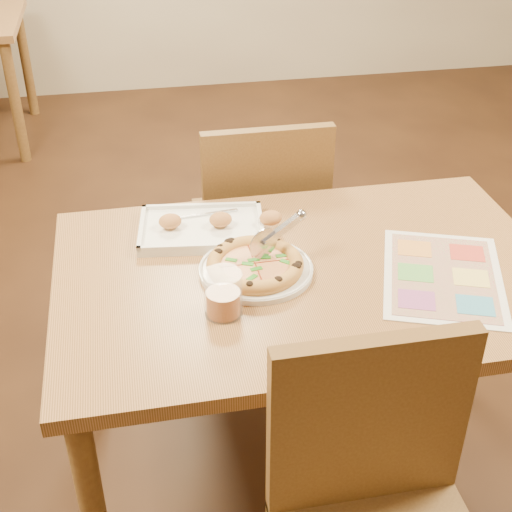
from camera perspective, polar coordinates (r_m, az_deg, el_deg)
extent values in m
plane|color=#321C0D|center=(2.33, 3.43, -15.95)|extent=(7.00, 7.00, 0.00)
cube|color=#9E6A3F|center=(1.86, 4.13, -1.60)|extent=(1.30, 0.85, 0.04)
cylinder|color=brown|center=(2.33, -12.83, -5.45)|extent=(0.06, 0.06, 0.68)
cylinder|color=brown|center=(2.53, 14.75, -2.26)|extent=(0.06, 0.06, 0.68)
cube|color=brown|center=(1.51, 9.04, -13.21)|extent=(0.42, 0.04, 0.45)
cube|color=brown|center=(2.57, 0.03, 2.46)|extent=(0.42, 0.42, 0.04)
cube|color=brown|center=(2.30, 0.93, 4.95)|extent=(0.42, 0.04, 0.45)
cylinder|color=brown|center=(4.20, -18.68, 11.50)|extent=(0.06, 0.06, 0.68)
cylinder|color=brown|center=(4.89, -17.93, 14.53)|extent=(0.06, 0.06, 0.68)
cylinder|color=silver|center=(1.83, 0.00, -1.11)|extent=(0.35, 0.35, 0.02)
cylinder|color=#DF9A4C|center=(1.82, -0.08, -0.88)|extent=(0.24, 0.24, 0.01)
cylinder|color=#F2D984|center=(1.81, -0.08, -0.67)|extent=(0.20, 0.20, 0.01)
torus|color=#DF9A4C|center=(1.81, -0.08, -0.64)|extent=(0.25, 0.25, 0.04)
cylinder|color=silver|center=(1.81, 0.62, 1.00)|extent=(0.08, 0.04, 0.09)
cube|color=silver|center=(1.83, 2.14, 2.15)|extent=(0.12, 0.07, 0.06)
cube|color=white|center=(2.00, -4.37, 2.09)|extent=(0.37, 0.28, 0.02)
cube|color=silver|center=(2.00, -4.38, 2.40)|extent=(0.17, 0.02, 0.00)
ellipsoid|color=#BA7B43|center=(1.99, -6.89, 2.78)|extent=(0.06, 0.05, 0.04)
ellipsoid|color=#BA7B43|center=(1.99, -2.85, 2.93)|extent=(0.06, 0.05, 0.04)
ellipsoid|color=#BA7B43|center=(1.99, 1.18, 3.07)|extent=(0.06, 0.05, 0.04)
cylinder|color=#803609|center=(1.68, -2.63, -3.73)|extent=(0.08, 0.08, 0.06)
cylinder|color=white|center=(1.66, -2.65, -3.04)|extent=(0.09, 0.09, 0.11)
cube|color=silver|center=(1.88, 14.73, -1.54)|extent=(0.42, 0.49, 0.00)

